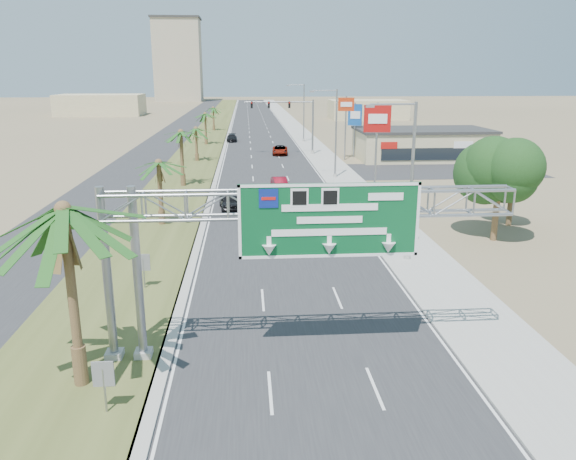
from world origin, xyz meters
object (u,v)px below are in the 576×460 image
(pole_sign_red_far, at_px, (346,110))
(pole_sign_red_near, at_px, (377,125))
(signal_mast, at_px, (299,122))
(car_right_lane, at_px, (280,150))
(car_far, at_px, (232,138))
(pole_sign_blue, at_px, (355,117))
(car_mid_lane, at_px, (280,184))
(sign_gantry, at_px, (289,217))
(store_building, at_px, (422,145))
(car_left_lane, at_px, (230,201))
(palm_near, at_px, (63,211))

(pole_sign_red_far, bearing_deg, pole_sign_red_near, -94.26)
(signal_mast, relative_size, car_right_lane, 2.14)
(car_far, xyz_separation_m, pole_sign_red_near, (14.26, -51.31, 6.59))
(car_right_lane, relative_size, pole_sign_red_far, 0.55)
(signal_mast, distance_m, car_right_lane, 5.07)
(car_right_lane, distance_m, pole_sign_red_far, 12.23)
(car_far, bearing_deg, pole_sign_blue, -49.40)
(car_mid_lane, bearing_deg, signal_mast, 73.40)
(car_right_lane, bearing_deg, pole_sign_red_far, -29.87)
(sign_gantry, bearing_deg, signal_mast, 84.26)
(sign_gantry, bearing_deg, store_building, 67.64)
(store_building, xyz_separation_m, car_left_lane, (-26.20, -29.00, -1.22))
(store_building, bearing_deg, car_mid_lane, -136.07)
(signal_mast, relative_size, car_left_lane, 2.24)
(car_left_lane, xyz_separation_m, pole_sign_red_near, (13.20, 1.35, 6.45))
(car_mid_lane, distance_m, pole_sign_red_far, 23.92)
(sign_gantry, relative_size, pole_sign_red_far, 1.92)
(car_mid_lane, bearing_deg, pole_sign_red_far, 56.28)
(car_far, bearing_deg, palm_near, -92.80)
(sign_gantry, bearing_deg, car_left_lane, 96.61)
(palm_near, relative_size, signal_mast, 0.81)
(palm_near, bearing_deg, sign_gantry, 13.32)
(car_far, height_order, pole_sign_red_near, pole_sign_red_near)
(signal_mast, distance_m, car_left_lane, 36.44)
(palm_near, height_order, signal_mast, palm_near)
(car_far, bearing_deg, sign_gantry, -87.02)
(pole_sign_blue, bearing_deg, pole_sign_red_near, -97.22)
(car_mid_lane, distance_m, car_far, 44.59)
(store_building, height_order, car_mid_lane, store_building)
(sign_gantry, xyz_separation_m, car_far, (-4.20, 79.73, -5.41))
(sign_gantry, height_order, pole_sign_blue, pole_sign_blue)
(sign_gantry, height_order, pole_sign_red_near, pole_sign_red_near)
(store_building, relative_size, car_mid_lane, 4.61)
(pole_sign_blue, bearing_deg, car_left_lane, -118.34)
(pole_sign_red_far, bearing_deg, store_building, -0.45)
(palm_near, xyz_separation_m, pole_sign_blue, (22.03, 60.58, -1.20))
(signal_mast, xyz_separation_m, pole_sign_red_near, (3.83, -33.63, 2.38))
(store_building, xyz_separation_m, pole_sign_red_far, (-10.93, 0.08, 4.91))
(palm_near, bearing_deg, pole_sign_red_far, 70.76)
(sign_gantry, height_order, pole_sign_red_far, pole_sign_red_far)
(car_mid_lane, relative_size, car_right_lane, 0.81)
(signal_mast, bearing_deg, pole_sign_red_near, -83.51)
(palm_near, xyz_separation_m, pole_sign_red_far, (20.27, 58.08, -0.02))
(signal_mast, bearing_deg, car_left_lane, -105.01)
(palm_near, relative_size, car_mid_lane, 2.14)
(sign_gantry, distance_m, car_mid_lane, 36.00)
(pole_sign_red_near, bearing_deg, pole_sign_blue, 82.78)
(signal_mast, distance_m, store_building, 18.08)
(car_right_lane, relative_size, pole_sign_red_near, 0.52)
(palm_near, bearing_deg, car_left_lane, 80.22)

